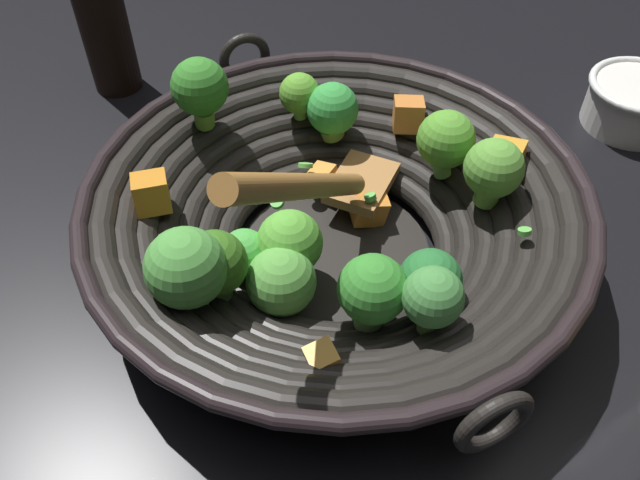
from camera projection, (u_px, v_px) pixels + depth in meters
ground_plane at (335, 257)px, 0.58m from camera, size 4.00×4.00×0.00m
wok at (335, 214)px, 0.53m from camera, size 0.42×0.42×0.22m
soy_sauce_bottle at (104, 26)px, 0.70m from camera, size 0.05×0.05×0.18m
prep_bowl at (635, 102)px, 0.69m from camera, size 0.11×0.11×0.05m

